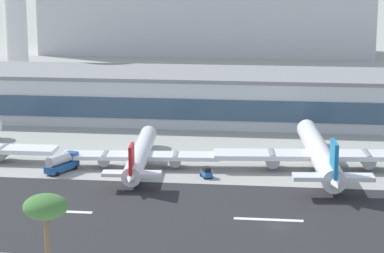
{
  "coord_description": "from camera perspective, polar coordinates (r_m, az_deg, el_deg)",
  "views": [
    {
      "loc": [
        0.85,
        -127.89,
        45.07
      ],
      "look_at": [
        -19.46,
        39.79,
        8.01
      ],
      "focal_mm": 74.35,
      "sensor_mm": 36.0,
      "label": 1
    }
  ],
  "objects": [
    {
      "name": "runway_centreline_dash_4",
      "position": [
        138.32,
        5.51,
        -6.66
      ],
      "size": [
        12.0,
        1.2,
        0.01
      ],
      "primitive_type": "cube",
      "color": "white",
      "rests_on": "runway_strip"
    },
    {
      "name": "palm_tree_1",
      "position": [
        105.81,
        -10.46,
        -5.81
      ],
      "size": [
        5.91,
        5.91,
        14.31
      ],
      "color": "brown",
      "rests_on": "ground_plane"
    },
    {
      "name": "ground_plane",
      "position": [
        135.6,
        6.2,
        -7.11
      ],
      "size": [
        1400.0,
        1400.0,
        0.0
      ],
      "primitive_type": "plane",
      "color": "#9E9E99"
    },
    {
      "name": "terminal_building",
      "position": [
        217.95,
        3.31,
        2.18
      ],
      "size": [
        153.47,
        29.57,
        13.12
      ],
      "color": "silver",
      "rests_on": "ground_plane"
    },
    {
      "name": "runway_centreline_dash_3",
      "position": [
        143.87,
        -9.51,
        -6.02
      ],
      "size": [
        12.0,
        1.2,
        0.01
      ],
      "primitive_type": "cube",
      "color": "white",
      "rests_on": "runway_strip"
    },
    {
      "name": "service_baggage_tug_1",
      "position": [
        162.75,
        1.04,
        -3.32
      ],
      "size": [
        2.91,
        3.58,
        2.2
      ],
      "rotation": [
        0.0,
        0.0,
        5.15
      ],
      "color": "#23569E",
      "rests_on": "ground_plane"
    },
    {
      "name": "service_fuel_truck_0",
      "position": [
        168.74,
        -9.32,
        -2.57
      ],
      "size": [
        5.85,
        8.82,
        3.95
      ],
      "rotation": [
        0.0,
        0.0,
        1.15
      ],
      "color": "#23569E",
      "rests_on": "ground_plane"
    },
    {
      "name": "runway_strip",
      "position": [
        138.32,
        6.22,
        -6.7
      ],
      "size": [
        800.0,
        40.19,
        0.08
      ],
      "primitive_type": "cube",
      "color": "#262628",
      "rests_on": "ground_plane"
    },
    {
      "name": "airliner_blue_tail_gate_2",
      "position": [
        169.36,
        9.16,
        -2.01
      ],
      "size": [
        45.06,
        51.98,
        10.86
      ],
      "rotation": [
        0.0,
        0.0,
        1.66
      ],
      "color": "silver",
      "rests_on": "ground_plane"
    },
    {
      "name": "airliner_red_tail_gate_1",
      "position": [
        169.33,
        -3.76,
        -2.08
      ],
      "size": [
        33.99,
        43.25,
        9.03
      ],
      "rotation": [
        0.0,
        0.0,
        1.66
      ],
      "color": "white",
      "rests_on": "ground_plane"
    },
    {
      "name": "distant_hotel_block",
      "position": [
        363.83,
        1.09,
        8.65
      ],
      "size": [
        147.99,
        37.09,
        42.86
      ],
      "primitive_type": "cube",
      "color": "#BCBCC1",
      "rests_on": "ground_plane"
    }
  ]
}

